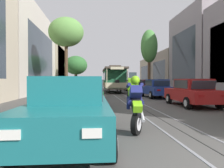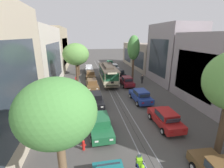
{
  "view_description": "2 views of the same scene",
  "coord_description": "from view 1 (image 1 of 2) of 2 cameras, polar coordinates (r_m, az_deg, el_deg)",
  "views": [
    {
      "loc": [
        -2.57,
        -3.26,
        1.49
      ],
      "look_at": [
        -0.5,
        20.29,
        1.09
      ],
      "focal_mm": 33.62,
      "sensor_mm": 36.0,
      "label": 1
    },
    {
      "loc": [
        -4.2,
        -3.73,
        8.29
      ],
      "look_at": [
        0.0,
        19.64,
        0.97
      ],
      "focal_mm": 25.27,
      "sensor_mm": 36.0,
      "label": 2
    }
  ],
  "objects": [
    {
      "name": "parked_car_black_mid_left",
      "position": [
        17.54,
        -6.64,
        -1.3
      ],
      "size": [
        2.04,
        4.38,
        1.58
      ],
      "color": "black",
      "rests_on": "ground"
    },
    {
      "name": "building_facade_right",
      "position": [
        26.96,
        26.2,
        6.85
      ],
      "size": [
        5.86,
        48.36,
        10.28
      ],
      "color": "tan",
      "rests_on": "ground"
    },
    {
      "name": "parked_car_teal_near_left",
      "position": [
        5.24,
        -11.26,
        -6.67
      ],
      "size": [
        2.02,
        4.37,
        1.58
      ],
      "color": "#196B70",
      "rests_on": "ground"
    },
    {
      "name": "parked_car_blue_mid_right",
      "position": [
        18.5,
        12.02,
        -1.19
      ],
      "size": [
        2.11,
        4.41,
        1.58
      ],
      "color": "#233D93",
      "rests_on": "ground"
    },
    {
      "name": "parked_car_green_second_left",
      "position": [
        11.72,
        -7.35,
        -2.42
      ],
      "size": [
        2.05,
        4.38,
        1.58
      ],
      "color": "#1E6038",
      "rests_on": "ground"
    },
    {
      "name": "parked_car_black_fifth_right",
      "position": [
        31.31,
        5.34,
        -0.29
      ],
      "size": [
        2.13,
        4.42,
        1.58
      ],
      "color": "black",
      "rests_on": "ground"
    },
    {
      "name": "street_tree_kerb_left_mid",
      "position": [
        33.86,
        -9.8,
        4.99
      ],
      "size": [
        3.61,
        3.94,
        5.39
      ],
      "color": "#4C3826",
      "rests_on": "ground"
    },
    {
      "name": "parked_car_white_sixth_left",
      "position": [
        36.82,
        -5.8,
        -0.1
      ],
      "size": [
        2.02,
        4.37,
        1.58
      ],
      "color": "silver",
      "rests_on": "ground"
    },
    {
      "name": "building_facade_left",
      "position": [
        27.58,
        -22.63,
        8.41
      ],
      "size": [
        4.7,
        48.36,
        10.73
      ],
      "color": "#BCAD93",
      "rests_on": "ground"
    },
    {
      "name": "parked_car_red_second_right",
      "position": [
        13.04,
        20.94,
        -2.14
      ],
      "size": [
        2.0,
        4.36,
        1.58
      ],
      "color": "red",
      "rests_on": "ground"
    },
    {
      "name": "motorcycle_with_rider",
      "position": [
        6.25,
        6.16,
        -4.31
      ],
      "size": [
        0.53,
        1.87,
        1.75
      ],
      "color": "black",
      "rests_on": "ground"
    },
    {
      "name": "street_tree_kerb_right_second",
      "position": [
        29.28,
        10.07,
        9.88
      ],
      "size": [
        2.28,
        2.08,
        8.38
      ],
      "color": "brown",
      "rests_on": "ground"
    },
    {
      "name": "parked_car_brown_fourth_left",
      "position": [
        23.8,
        -6.23,
        -0.7
      ],
      "size": [
        2.09,
        4.4,
        1.58
      ],
      "color": "brown",
      "rests_on": "ground"
    },
    {
      "name": "parked_car_green_far_right",
      "position": [
        43.59,
        2.28,
        0.07
      ],
      "size": [
        2.01,
        4.37,
        1.58
      ],
      "color": "#1E6038",
      "rests_on": "ground"
    },
    {
      "name": "ground_plane",
      "position": [
        22.91,
        1.44,
        -2.76
      ],
      "size": [
        160.0,
        160.0,
        0.0
      ],
      "primitive_type": "plane",
      "color": "#4C4947"
    },
    {
      "name": "pedestrian_on_right_pavement",
      "position": [
        27.39,
        -11.42,
        -0.35
      ],
      "size": [
        0.55,
        0.33,
        1.54
      ],
      "color": "black",
      "rests_on": "ground"
    },
    {
      "name": "pedestrian_on_left_pavement",
      "position": [
        26.83,
        13.53,
        -0.33
      ],
      "size": [
        0.55,
        0.42,
        1.58
      ],
      "color": "black",
      "rests_on": "ground"
    },
    {
      "name": "cable_car_trolley",
      "position": [
        27.26,
        0.39,
        1.34
      ],
      "size": [
        2.64,
        9.15,
        3.28
      ],
      "color": "#1E5B38",
      "rests_on": "ground"
    },
    {
      "name": "parked_car_brown_fifth_left",
      "position": [
        30.28,
        -5.89,
        -0.34
      ],
      "size": [
        2.01,
        4.37,
        1.58
      ],
      "color": "brown",
      "rests_on": "ground"
    },
    {
      "name": "fire_hydrant",
      "position": [
        9.96,
        -16.54,
        -5.23
      ],
      "size": [
        0.4,
        0.22,
        0.84
      ],
      "color": "red",
      "rests_on": "ground"
    },
    {
      "name": "street_tree_kerb_left_second",
      "position": [
        20.68,
        -12.36,
        13.46
      ],
      "size": [
        3.27,
        2.8,
        7.41
      ],
      "color": "#4C3826",
      "rests_on": "ground"
    },
    {
      "name": "trolley_track_rails",
      "position": [
        25.76,
        0.72,
        -2.33
      ],
      "size": [
        1.14,
        56.66,
        0.01
      ],
      "color": "gray",
      "rests_on": "ground"
    },
    {
      "name": "parked_car_maroon_fourth_right",
      "position": [
        25.29,
        7.49,
        -0.6
      ],
      "size": [
        2.02,
        4.37,
        1.58
      ],
      "color": "maroon",
      "rests_on": "ground"
    },
    {
      "name": "parked_car_white_sixth_right",
      "position": [
        37.74,
        3.62,
        -0.07
      ],
      "size": [
        2.02,
        4.37,
        1.58
      ],
      "color": "silver",
      "rests_on": "ground"
    }
  ]
}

